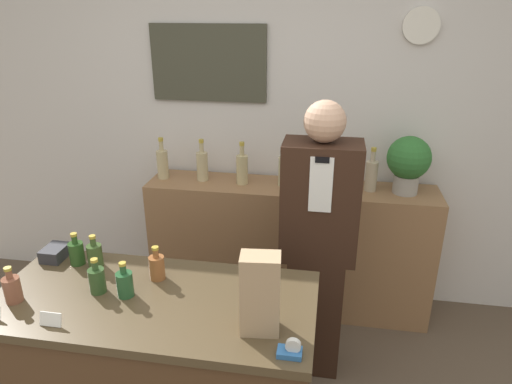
% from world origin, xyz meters
% --- Properties ---
extents(back_wall, '(5.20, 0.09, 2.70)m').
position_xyz_m(back_wall, '(-0.00, 2.00, 1.36)').
color(back_wall, silver).
rests_on(back_wall, ground_plane).
extents(back_shelf, '(1.96, 0.38, 0.94)m').
position_xyz_m(back_shelf, '(0.20, 1.75, 0.47)').
color(back_shelf, '#8E6642').
rests_on(back_shelf, ground_plane).
extents(display_counter, '(1.40, 0.65, 0.90)m').
position_xyz_m(display_counter, '(-0.27, 0.44, 0.45)').
color(display_counter, '#4C331E').
rests_on(display_counter, ground_plane).
extents(shopkeeper, '(0.41, 0.26, 1.64)m').
position_xyz_m(shopkeeper, '(0.41, 1.16, 0.82)').
color(shopkeeper, '#331E14').
rests_on(shopkeeper, ground_plane).
extents(potted_plant, '(0.27, 0.27, 0.38)m').
position_xyz_m(potted_plant, '(0.94, 1.76, 1.16)').
color(potted_plant, '#9E998E').
rests_on(potted_plant, back_shelf).
extents(paper_bag, '(0.16, 0.11, 0.33)m').
position_xyz_m(paper_bag, '(0.22, 0.31, 1.07)').
color(paper_bag, tan).
rests_on(paper_bag, display_counter).
extents(tape_dispenser, '(0.09, 0.06, 0.07)m').
position_xyz_m(tape_dispenser, '(0.35, 0.19, 0.93)').
color(tape_dispenser, '#2D66A8').
rests_on(tape_dispenser, display_counter).
extents(price_card_right, '(0.09, 0.02, 0.06)m').
position_xyz_m(price_card_right, '(-0.59, 0.20, 0.93)').
color(price_card_right, white).
rests_on(price_card_right, display_counter).
extents(gift_box, '(0.10, 0.14, 0.06)m').
position_xyz_m(gift_box, '(-0.87, 0.67, 0.93)').
color(gift_box, '#2D2D33').
rests_on(gift_box, display_counter).
extents(counter_bottle_0, '(0.07, 0.07, 0.16)m').
position_xyz_m(counter_bottle_0, '(-0.84, 0.32, 0.97)').
color(counter_bottle_0, brown).
rests_on(counter_bottle_0, display_counter).
extents(counter_bottle_1, '(0.07, 0.07, 0.16)m').
position_xyz_m(counter_bottle_1, '(-0.73, 0.65, 0.97)').
color(counter_bottle_1, '#284B1F').
rests_on(counter_bottle_1, display_counter).
extents(counter_bottle_2, '(0.07, 0.07, 0.16)m').
position_xyz_m(counter_bottle_2, '(-0.63, 0.64, 0.97)').
color(counter_bottle_2, '#385026').
rests_on(counter_bottle_2, display_counter).
extents(counter_bottle_3, '(0.07, 0.07, 0.16)m').
position_xyz_m(counter_bottle_3, '(-0.52, 0.44, 0.97)').
color(counter_bottle_3, '#2E4A24').
rests_on(counter_bottle_3, display_counter).
extents(counter_bottle_4, '(0.07, 0.07, 0.16)m').
position_xyz_m(counter_bottle_4, '(-0.39, 0.44, 0.97)').
color(counter_bottle_4, '#24522C').
rests_on(counter_bottle_4, display_counter).
extents(counter_bottle_5, '(0.07, 0.07, 0.16)m').
position_xyz_m(counter_bottle_5, '(-0.30, 0.59, 0.97)').
color(counter_bottle_5, brown).
rests_on(counter_bottle_5, display_counter).
extents(shelf_bottle_0, '(0.08, 0.08, 0.29)m').
position_xyz_m(shelf_bottle_0, '(-0.70, 1.76, 1.05)').
color(shelf_bottle_0, tan).
rests_on(shelf_bottle_0, back_shelf).
extents(shelf_bottle_1, '(0.08, 0.08, 0.29)m').
position_xyz_m(shelf_bottle_1, '(-0.42, 1.77, 1.05)').
color(shelf_bottle_1, tan).
rests_on(shelf_bottle_1, back_shelf).
extents(shelf_bottle_2, '(0.08, 0.08, 0.29)m').
position_xyz_m(shelf_bottle_2, '(-0.13, 1.75, 1.05)').
color(shelf_bottle_2, tan).
rests_on(shelf_bottle_2, back_shelf).
extents(shelf_bottle_3, '(0.08, 0.08, 0.29)m').
position_xyz_m(shelf_bottle_3, '(0.15, 1.76, 1.05)').
color(shelf_bottle_3, tan).
rests_on(shelf_bottle_3, back_shelf).
extents(shelf_bottle_4, '(0.08, 0.08, 0.29)m').
position_xyz_m(shelf_bottle_4, '(0.43, 1.77, 1.05)').
color(shelf_bottle_4, tan).
rests_on(shelf_bottle_4, back_shelf).
extents(shelf_bottle_5, '(0.08, 0.08, 0.29)m').
position_xyz_m(shelf_bottle_5, '(0.72, 1.76, 1.05)').
color(shelf_bottle_5, tan).
rests_on(shelf_bottle_5, back_shelf).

